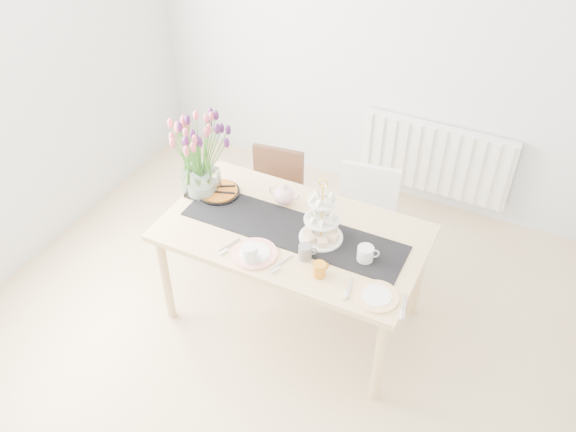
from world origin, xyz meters
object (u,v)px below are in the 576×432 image
at_px(radiator, 436,159).
at_px(cake_stand, 321,224).
at_px(tulip_vase, 198,147).
at_px(dining_table, 293,240).
at_px(mug_white, 250,253).
at_px(plate_right, 377,296).
at_px(tart_tin, 219,192).
at_px(chair_brown, 274,193).
at_px(cream_jug, 365,254).
at_px(mug_grey, 305,252).
at_px(mug_orange, 319,270).
at_px(plate_left, 255,254).
at_px(chair_white, 364,216).
at_px(teapot, 284,195).

bearing_deg(radiator, cake_stand, -100.86).
bearing_deg(tulip_vase, dining_table, -5.95).
height_order(cake_stand, mug_white, cake_stand).
bearing_deg(mug_white, plate_right, 13.95).
xyz_separation_m(dining_table, tart_tin, (-0.59, 0.12, 0.09)).
bearing_deg(tulip_vase, chair_brown, 67.94).
relative_size(radiator, tulip_vase, 1.81).
distance_m(radiator, cream_jug, 1.68).
bearing_deg(chair_brown, mug_white, -77.68).
bearing_deg(cream_jug, mug_grey, 179.37).
bearing_deg(mug_orange, mug_grey, 84.09).
bearing_deg(cream_jug, plate_left, 178.21).
distance_m(chair_brown, cake_stand, 0.99).
height_order(tulip_vase, tart_tin, tulip_vase).
distance_m(chair_white, mug_white, 1.09).
distance_m(dining_table, teapot, 0.31).
bearing_deg(mug_grey, teapot, 95.28).
xyz_separation_m(chair_white, mug_orange, (0.06, -0.92, 0.31)).
distance_m(teapot, plate_left, 0.51).
relative_size(cream_jug, plate_left, 0.35).
relative_size(teapot, tart_tin, 0.79).
bearing_deg(plate_left, chair_brown, 110.98).
xyz_separation_m(dining_table, plate_right, (0.65, -0.29, 0.08)).
distance_m(chair_white, plate_left, 1.03).
height_order(chair_brown, plate_right, chair_brown).
height_order(mug_grey, plate_right, mug_grey).
relative_size(mug_grey, plate_left, 0.35).
distance_m(plate_left, plate_right, 0.75).
relative_size(mug_orange, plate_right, 0.36).
bearing_deg(tulip_vase, teapot, 15.38).
bearing_deg(mug_grey, tart_tin, 123.86).
bearing_deg(teapot, plate_left, -76.93).
bearing_deg(tulip_vase, plate_right, -15.37).
bearing_deg(chair_brown, plate_left, -76.72).
xyz_separation_m(tart_tin, mug_white, (0.49, -0.46, 0.04)).
relative_size(radiator, plate_left, 4.45).
height_order(cake_stand, plate_left, cake_stand).
relative_size(cake_stand, teapot, 1.80).
relative_size(radiator, cream_jug, 12.60).
relative_size(cake_stand, plate_left, 1.44).
distance_m(tulip_vase, tart_tin, 0.37).
bearing_deg(radiator, mug_white, -106.93).
bearing_deg(chair_brown, cake_stand, -52.01).
bearing_deg(tart_tin, plate_right, -18.33).
relative_size(chair_brown, mug_white, 6.93).
bearing_deg(tulip_vase, mug_grey, -16.70).
bearing_deg(chair_brown, chair_white, -7.54).
bearing_deg(mug_white, dining_table, 83.42).
bearing_deg(mug_grey, mug_white, 175.85).
bearing_deg(cake_stand, tulip_vase, 175.77).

